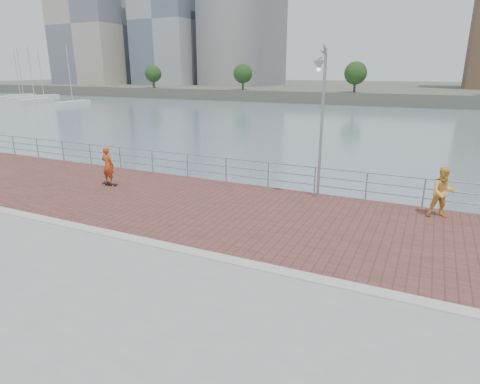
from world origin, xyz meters
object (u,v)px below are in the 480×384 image
at_px(guardrail, 291,174).
at_px(bystander, 443,192).
at_px(street_lamp, 321,98).
at_px(skateboarder, 108,165).

xyz_separation_m(guardrail, bystander, (5.72, -0.92, 0.22)).
xyz_separation_m(street_lamp, skateboarder, (-8.74, -1.87, -2.98)).
bearing_deg(bystander, guardrail, 153.58).
relative_size(street_lamp, skateboarder, 3.36).
height_order(guardrail, bystander, bystander).
relative_size(street_lamp, bystander, 3.10).
xyz_separation_m(guardrail, skateboarder, (-7.44, -2.77, 0.23)).
distance_m(skateboarder, bystander, 13.28).
bearing_deg(guardrail, skateboarder, -159.55).
bearing_deg(skateboarder, bystander, -173.35).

